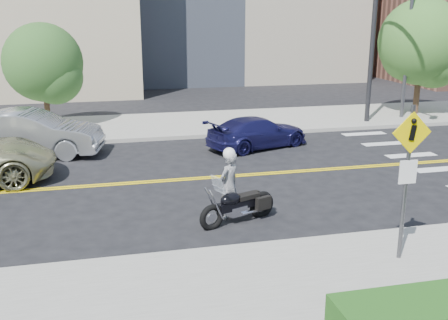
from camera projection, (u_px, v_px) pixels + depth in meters
The scene contains 11 objects.
ground_plane at pixel (152, 182), 15.23m from camera, with size 120.00×120.00×0.00m, color black.
sidewalk_far at pixel (134, 126), 22.24m from camera, with size 60.00×5.00×0.15m, color #9E9B91.
lamp_post at pixel (410, 27), 22.81m from camera, with size 0.16×0.16×8.00m, color #4C4C51.
traffic_light at pixel (386, 14), 20.90m from camera, with size 0.28×4.50×7.00m.
pedestrian_sign at pixel (408, 169), 9.70m from camera, with size 0.78×0.08×3.00m.
motorcyclist at pixel (229, 183), 12.35m from camera, with size 0.71×0.67×1.74m.
motorcycle at pixel (238, 197), 12.15m from camera, with size 2.01×0.61×1.22m, color black, non-canonical shape.
parked_car_silver at pixel (30, 133), 17.80m from camera, with size 1.66×4.77×1.57m, color #95999C.
parked_car_blue at pixel (258, 132), 18.95m from camera, with size 1.58×3.88×1.13m, color navy.
tree_far_a at pixel (43, 63), 21.37m from camera, with size 3.21×3.21×4.39m.
tree_far_b at pixel (422, 42), 23.85m from camera, with size 3.91×3.91×5.41m.
Camera 1 is at (-1.23, -14.59, 4.75)m, focal length 42.00 mm.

